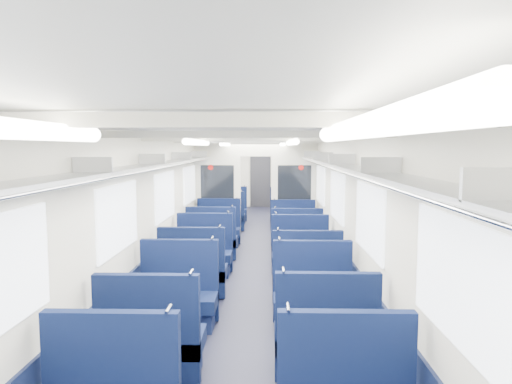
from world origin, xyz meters
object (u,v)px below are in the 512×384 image
seat_9 (325,342)px  seat_10 (178,299)px  end_door (260,180)px  seat_23 (287,212)px  seat_19 (293,233)px  seat_17 (296,245)px  seat_8 (151,344)px  seat_13 (307,279)px  seat_21 (289,218)px  seat_20 (226,218)px  seat_15 (300,258)px  seat_12 (193,274)px  seat_18 (218,231)px  seat_11 (313,301)px  seat_22 (230,211)px  seat_14 (204,255)px  bulkhead (256,190)px  seat_16 (212,242)px

seat_9 → seat_10: bearing=144.2°
end_door → seat_23: bearing=-77.6°
seat_10 → seat_19: same height
seat_9 → seat_17: bearing=90.0°
seat_8 → seat_17: size_ratio=1.00×
seat_13 → seat_21: same height
seat_10 → seat_19: (1.66, 4.38, 0.00)m
seat_13 → seat_21: 5.59m
seat_13 → seat_20: size_ratio=1.00×
seat_8 → seat_10: 1.29m
seat_15 → seat_9: bearing=-90.0°
seat_12 → seat_13: (1.66, -0.21, 0.00)m
seat_18 → seat_20: same height
end_door → seat_21: end_door is taller
seat_11 → seat_19: size_ratio=1.00×
seat_17 → seat_18: same height
seat_17 → seat_21: bearing=90.0°
seat_15 → seat_20: (-1.66, 4.34, 0.00)m
seat_23 → seat_22: bearing=173.6°
seat_12 → seat_21: same height
seat_8 → seat_11: bearing=37.6°
seat_14 → seat_21: same height
bulkhead → seat_15: size_ratio=2.57×
seat_13 → seat_14: 2.15m
seat_12 → seat_14: bearing=90.0°
seat_10 → seat_17: size_ratio=1.00×
seat_21 → seat_22: bearing=142.7°
seat_11 → seat_14: same height
seat_10 → seat_13: same height
end_door → seat_19: 7.05m
seat_13 → seat_22: size_ratio=1.00×
seat_16 → seat_8: bearing=-90.0°
bulkhead → seat_17: size_ratio=2.57×
seat_20 → seat_22: bearing=90.0°
end_door → seat_11: size_ratio=1.84×
seat_21 → seat_11: bearing=-90.0°
seat_17 → seat_23: (0.00, 4.37, 0.00)m
seat_13 → seat_20: 5.81m
seat_16 → seat_23: 4.51m
seat_14 → seat_19: (1.66, 2.09, 0.00)m
end_door → seat_14: 9.12m
seat_8 → seat_15: bearing=64.3°
seat_17 → bulkhead: bearing=116.3°
end_door → seat_14: end_door is taller
seat_19 → bulkhead: bearing=147.8°
seat_17 → seat_8: bearing=-110.2°
seat_9 → seat_12: bearing=125.4°
end_door → seat_16: 8.03m
seat_18 → seat_19: (1.66, -0.22, 0.00)m
seat_14 → seat_19: size_ratio=1.00×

